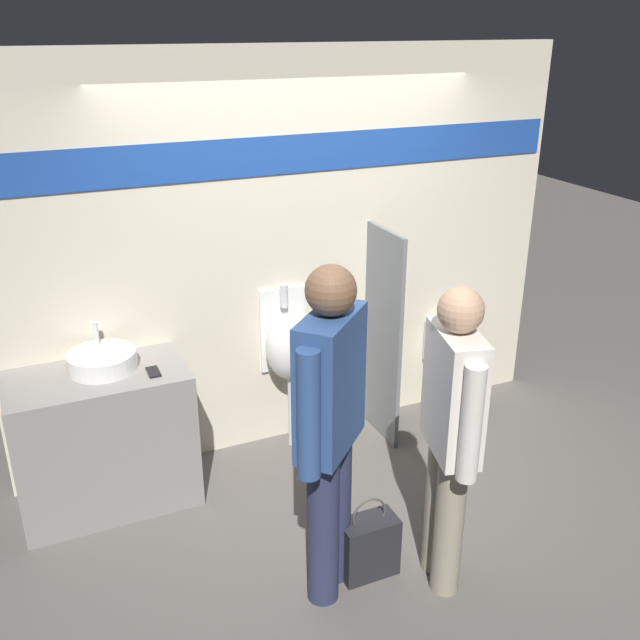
{
  "coord_description": "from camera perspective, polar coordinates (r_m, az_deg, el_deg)",
  "views": [
    {
      "loc": [
        -1.71,
        -3.68,
        2.82
      ],
      "look_at": [
        0.0,
        0.17,
        1.05
      ],
      "focal_mm": 40.0,
      "sensor_mm": 36.0,
      "label": 1
    }
  ],
  "objects": [
    {
      "name": "ground_plane",
      "position": [
        4.94,
        0.82,
        -12.01
      ],
      "size": [
        16.0,
        16.0,
        0.0
      ],
      "primitive_type": "plane",
      "color": "#5B5651"
    },
    {
      "name": "display_wall",
      "position": [
        4.83,
        -2.08,
        5.22
      ],
      "size": [
        3.95,
        0.07,
        2.7
      ],
      "color": "beige",
      "rests_on": "ground_plane"
    },
    {
      "name": "sink_counter",
      "position": [
        4.63,
        -16.83,
        -9.14
      ],
      "size": [
        1.05,
        0.57,
        0.9
      ],
      "color": "gray",
      "rests_on": "ground_plane"
    },
    {
      "name": "sink_basin",
      "position": [
        4.45,
        -17.04,
        -3.13
      ],
      "size": [
        0.4,
        0.4,
        0.25
      ],
      "color": "white",
      "rests_on": "sink_counter"
    },
    {
      "name": "cell_phone",
      "position": [
        4.34,
        -13.19,
        -4.06
      ],
      "size": [
        0.07,
        0.14,
        0.01
      ],
      "color": "black",
      "rests_on": "sink_counter"
    },
    {
      "name": "divider_near_counter",
      "position": [
        5.03,
        5.04,
        -1.3
      ],
      "size": [
        0.03,
        0.5,
        1.55
      ],
      "color": "slate",
      "rests_on": "ground_plane"
    },
    {
      "name": "urinal_near_counter",
      "position": [
        4.86,
        -2.47,
        -2.03
      ],
      "size": [
        0.34,
        0.28,
        1.19
      ],
      "color": "silver",
      "rests_on": "ground_plane"
    },
    {
      "name": "toilet",
      "position": [
        5.53,
        11.11,
        -4.75
      ],
      "size": [
        0.36,
        0.52,
        0.86
      ],
      "color": "white",
      "rests_on": "ground_plane"
    },
    {
      "name": "person_in_vest",
      "position": [
        3.66,
        10.42,
        -8.64
      ],
      "size": [
        0.29,
        0.58,
        1.69
      ],
      "rotation": [
        0.0,
        0.0,
        1.31
      ],
      "color": "gray",
      "rests_on": "ground_plane"
    },
    {
      "name": "person_with_lanyard",
      "position": [
        3.51,
        0.8,
        -8.32
      ],
      "size": [
        0.49,
        0.47,
        1.82
      ],
      "rotation": [
        0.0,
        0.0,
        0.76
      ],
      "color": "#282D4C",
      "rests_on": "ground_plane"
    },
    {
      "name": "shopping_bag",
      "position": [
        4.08,
        3.88,
        -17.57
      ],
      "size": [
        0.32,
        0.17,
        0.49
      ],
      "color": "#232328",
      "rests_on": "ground_plane"
    }
  ]
}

